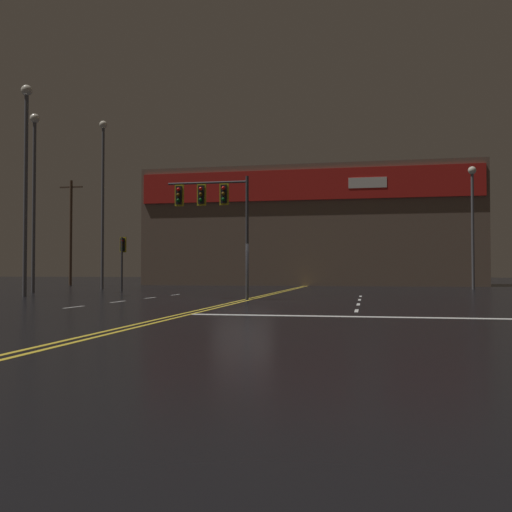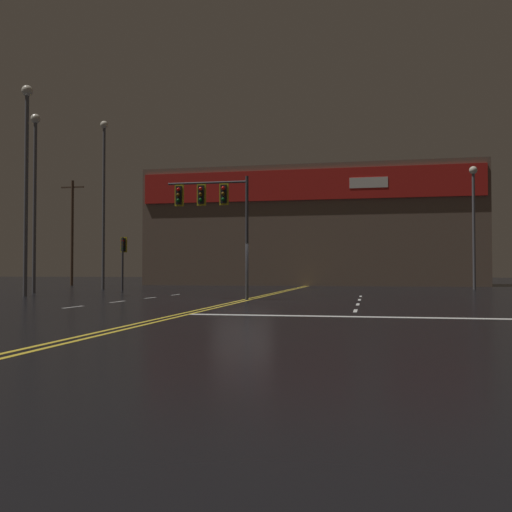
% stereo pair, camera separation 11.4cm
% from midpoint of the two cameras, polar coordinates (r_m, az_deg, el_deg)
% --- Properties ---
extents(ground_plane, '(200.00, 200.00, 0.00)m').
position_cam_midpoint_polar(ground_plane, '(24.48, -1.22, -4.50)').
color(ground_plane, black).
extents(road_markings, '(14.57, 60.00, 0.01)m').
position_cam_midpoint_polar(road_markings, '(22.82, 0.28, -4.71)').
color(road_markings, gold).
rests_on(road_markings, ground).
extents(traffic_signal_median, '(3.79, 0.36, 5.55)m').
position_cam_midpoint_polar(traffic_signal_median, '(26.03, -4.26, 5.24)').
color(traffic_signal_median, '#38383D').
rests_on(traffic_signal_median, ground).
extents(traffic_signal_corner_northwest, '(0.42, 0.36, 3.48)m').
position_cam_midpoint_polar(traffic_signal_corner_northwest, '(37.61, -13.04, 0.46)').
color(traffic_signal_corner_northwest, '#38383D').
rests_on(traffic_signal_corner_northwest, ground).
extents(streetlight_near_left, '(0.56, 0.56, 10.59)m').
position_cam_midpoint_polar(streetlight_near_left, '(36.32, -21.15, 7.09)').
color(streetlight_near_left, '#59595E').
rests_on(streetlight_near_left, ground).
extents(streetlight_near_right, '(0.56, 0.56, 10.74)m').
position_cam_midpoint_polar(streetlight_near_right, '(31.47, -21.88, 8.58)').
color(streetlight_near_right, '#59595E').
rests_on(streetlight_near_right, ground).
extents(streetlight_median_approach, '(0.56, 0.56, 8.66)m').
position_cam_midpoint_polar(streetlight_median_approach, '(42.90, 21.01, 4.35)').
color(streetlight_median_approach, '#59595E').
rests_on(streetlight_median_approach, ground).
extents(streetlight_far_left, '(0.56, 0.56, 12.04)m').
position_cam_midpoint_polar(streetlight_far_left, '(42.37, -14.90, 6.88)').
color(streetlight_far_left, '#59595E').
rests_on(streetlight_far_left, ground).
extents(building_backdrop, '(30.25, 10.23, 10.66)m').
position_cam_midpoint_polar(building_backdrop, '(54.56, 5.71, 2.75)').
color(building_backdrop, brown).
rests_on(building_backdrop, ground).
extents(utility_pole_row, '(44.89, 0.26, 10.08)m').
position_cam_midpoint_polar(utility_pole_row, '(47.27, 6.15, 3.09)').
color(utility_pole_row, '#4C3828').
rests_on(utility_pole_row, ground).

